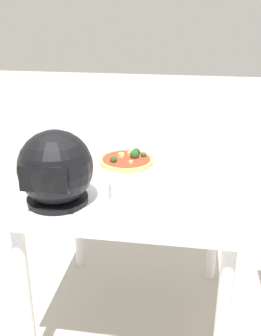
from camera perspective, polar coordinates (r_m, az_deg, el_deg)
The scene contains 6 objects.
ground_plane at distance 2.09m, azimuth 0.55°, elevation -20.10°, with size 14.00×14.00×0.00m, color #B2ADA3.
dining_table at distance 1.73m, azimuth 0.62°, elevation -4.79°, with size 0.86×0.85×0.72m.
pizza_plate at distance 1.83m, azimuth -0.58°, elevation 0.58°, with size 0.29×0.29×0.01m, color white.
pizza at distance 1.83m, azimuth -0.49°, elevation 1.16°, with size 0.25×0.25×0.05m.
motorcycle_helmet at distance 1.48m, azimuth -10.53°, elevation -0.17°, with size 0.27×0.27×0.27m.
drinking_glass at distance 1.43m, azimuth -1.65°, elevation -3.93°, with size 0.07×0.07×0.11m, color silver.
Camera 1 is at (-0.22, 1.52, 1.41)m, focal length 43.25 mm.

